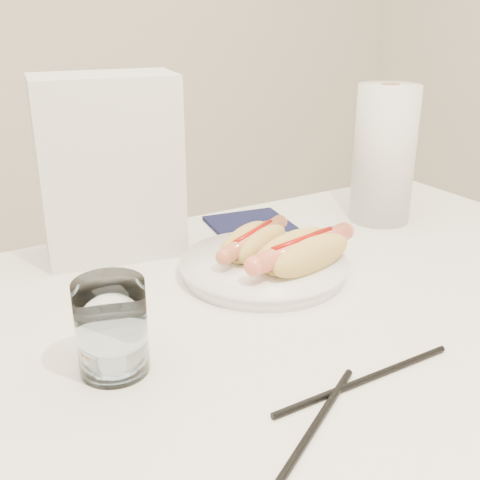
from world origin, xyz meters
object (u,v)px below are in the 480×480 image
hotdog_left (254,243)px  table (275,368)px  plate (263,269)px  water_glass (112,327)px  paper_towel_roll (384,155)px  hotdog_right (303,253)px  napkin_box (110,168)px

hotdog_left → table: bearing=-140.6°
plate → hotdog_left: 0.04m
water_glass → paper_towel_roll: 0.60m
hotdog_right → water_glass: water_glass is taller
paper_towel_roll → plate: bearing=-162.9°
napkin_box → paper_towel_roll: 0.46m
napkin_box → plate: bearing=-41.0°
table → hotdog_left: hotdog_left is taller
water_glass → napkin_box: (0.11, 0.30, 0.08)m
hotdog_left → water_glass: bearing=-178.6°
hotdog_left → napkin_box: bearing=106.2°
hotdog_right → plate: bearing=117.8°
hotdog_left → paper_towel_roll: size_ratio=0.64×
table → napkin_box: 0.38m
hotdog_left → paper_towel_roll: bearing=-16.0°
hotdog_left → hotdog_right: size_ratio=0.81×
plate → table: bearing=-116.4°
table → water_glass: size_ratio=11.80×
napkin_box → table: bearing=-64.6°
hotdog_right → napkin_box: napkin_box is taller
hotdog_left → paper_towel_roll: (0.30, 0.06, 0.08)m
plate → hotdog_right: (0.04, -0.04, 0.03)m
hotdog_right → table: bearing=-151.1°
hotdog_left → napkin_box: 0.24m
water_glass → plate: bearing=24.6°
hotdog_left → paper_towel_roll: 0.32m
hotdog_left → water_glass: 0.30m
table → napkin_box: napkin_box is taller
water_glass → hotdog_left: bearing=29.4°
hotdog_right → water_glass: size_ratio=1.80×
water_glass → napkin_box: napkin_box is taller
table → hotdog_right: (0.10, 0.09, 0.10)m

